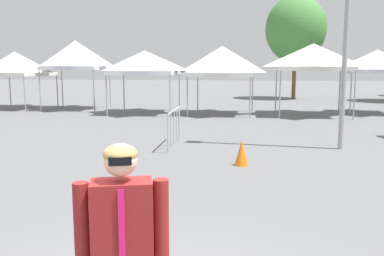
{
  "coord_description": "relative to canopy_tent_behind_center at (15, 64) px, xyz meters",
  "views": [
    {
      "loc": [
        1.08,
        -3.11,
        2.29
      ],
      "look_at": [
        0.1,
        3.52,
        1.3
      ],
      "focal_mm": 38.75,
      "sensor_mm": 36.0,
      "label": 1
    }
  ],
  "objects": [
    {
      "name": "canopy_tent_behind_center",
      "position": [
        0.0,
        0.0,
        0.0
      ],
      "size": [
        3.54,
        3.54,
        3.14
      ],
      "color": "#9E9EA3",
      "rests_on": "ground"
    },
    {
      "name": "canopy_tent_far_right",
      "position": [
        3.52,
        0.09,
        0.46
      ],
      "size": [
        3.17,
        3.17,
        3.72
      ],
      "color": "#9E9EA3",
      "rests_on": "ground"
    },
    {
      "name": "canopy_tent_center",
      "position": [
        7.77,
        -1.38,
        0.04
      ],
      "size": [
        3.29,
        3.29,
        3.1
      ],
      "color": "#9E9EA3",
      "rests_on": "ground"
    },
    {
      "name": "canopy_tent_left_of_center",
      "position": [
        11.59,
        -1.24,
        0.1
      ],
      "size": [
        3.13,
        3.13,
        3.3
      ],
      "color": "#9E9EA3",
      "rests_on": "ground"
    },
    {
      "name": "canopy_tent_far_left",
      "position": [
        15.89,
        -1.02,
        0.28
      ],
      "size": [
        3.37,
        3.37,
        3.4
      ],
      "color": "#9E9EA3",
      "rests_on": "ground"
    },
    {
      "name": "canopy_tent_right_of_center",
      "position": [
        19.11,
        0.19,
        0.09
      ],
      "size": [
        2.97,
        2.97,
        3.14
      ],
      "color": "#9E9EA3",
      "rests_on": "ground"
    },
    {
      "name": "person_foreground",
      "position": [
        12.24,
        -18.91,
        -1.44
      ],
      "size": [
        0.63,
        0.35,
        1.78
      ],
      "color": "#33384C",
      "rests_on": "ground"
    },
    {
      "name": "tree_behind_tents_center",
      "position": [
        16.03,
        9.56,
        2.51
      ],
      "size": [
        4.3,
        4.3,
        7.35
      ],
      "color": "brown",
      "rests_on": "ground"
    },
    {
      "name": "crowd_barrier_near_person",
      "position": [
        10.86,
        -9.84,
        -1.72
      ],
      "size": [
        0.11,
        2.1,
        1.08
      ],
      "color": "#B7BABF",
      "rests_on": "ground"
    },
    {
      "name": "traffic_cone_lot_center",
      "position": [
        12.87,
        -11.97,
        -2.16
      ],
      "size": [
        0.32,
        0.32,
        0.62
      ],
      "primitive_type": "cone",
      "color": "orange",
      "rests_on": "ground"
    },
    {
      "name": "traffic_cone_near_barrier",
      "position": [
        10.96,
        -15.34,
        -2.23
      ],
      "size": [
        0.32,
        0.32,
        0.49
      ],
      "primitive_type": "cone",
      "color": "orange",
      "rests_on": "ground"
    }
  ]
}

